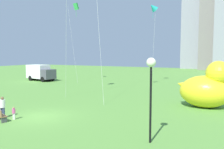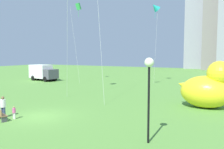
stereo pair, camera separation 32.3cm
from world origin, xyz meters
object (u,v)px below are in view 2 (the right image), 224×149
(person_adult, at_px, (3,106))
(kite_teal, at_px, (155,7))
(giant_inflatable_duck, at_px, (208,88))
(box_truck, at_px, (43,73))
(kite_green, at_px, (78,7))
(person_child, at_px, (14,112))
(lamppost, at_px, (149,76))

(person_adult, xyz_separation_m, kite_teal, (3.94, 24.83, 11.27))
(giant_inflatable_duck, xyz_separation_m, box_truck, (-28.93, 9.55, -0.36))
(kite_teal, distance_m, kite_green, 12.89)
(giant_inflatable_duck, height_order, kite_teal, kite_teal)
(person_adult, relative_size, box_truck, 0.27)
(person_child, xyz_separation_m, kite_green, (-9.66, 21.64, 12.25))
(giant_inflatable_duck, distance_m, lamppost, 10.79)
(lamppost, bearing_deg, person_adult, -178.91)
(person_adult, distance_m, person_child, 1.17)
(lamppost, distance_m, box_truck, 33.64)
(kite_green, bearing_deg, box_truck, -167.91)
(box_truck, height_order, kite_teal, kite_teal)
(person_adult, relative_size, kite_teal, 0.13)
(lamppost, bearing_deg, person_child, -179.14)
(lamppost, xyz_separation_m, box_truck, (-26.97, 20.00, -2.21))
(kite_green, bearing_deg, person_adult, -68.50)
(box_truck, bearing_deg, kite_green, 12.09)
(lamppost, distance_m, kite_green, 30.75)
(person_adult, xyz_separation_m, kite_green, (-8.55, 21.71, 11.88))
(person_adult, xyz_separation_m, person_child, (1.11, 0.06, -0.37))
(kite_teal, bearing_deg, kite_green, -165.97)
(person_child, xyz_separation_m, giant_inflatable_duck, (12.31, 10.60, 1.27))
(person_child, bearing_deg, lamppost, 0.86)
(box_truck, xyz_separation_m, kite_green, (6.96, 1.49, 11.34))
(person_child, relative_size, box_truck, 0.16)
(giant_inflatable_duck, relative_size, kite_teal, 0.39)
(person_child, bearing_deg, giant_inflatable_duck, 40.73)
(person_adult, height_order, giant_inflatable_duck, giant_inflatable_duck)
(box_truck, height_order, kite_green, kite_green)
(box_truck, distance_m, kite_green, 13.38)
(person_child, relative_size, giant_inflatable_duck, 0.19)
(person_child, height_order, kite_teal, kite_teal)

